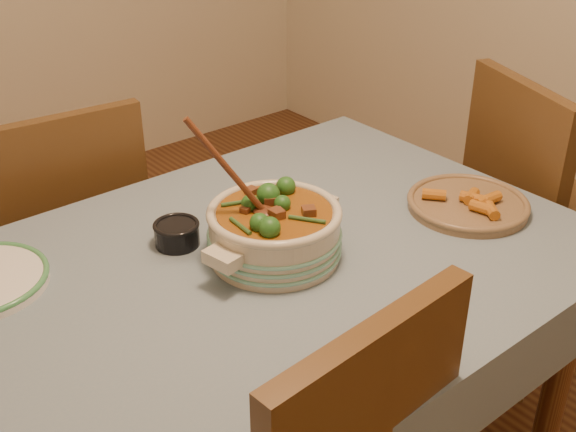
% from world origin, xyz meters
% --- Properties ---
extents(dining_table, '(1.68, 1.08, 0.76)m').
position_xyz_m(dining_table, '(0.00, 0.00, 0.66)').
color(dining_table, brown).
rests_on(dining_table, floor).
extents(stew_casserole, '(0.39, 0.34, 0.36)m').
position_xyz_m(stew_casserole, '(0.11, 0.00, 0.83)').
color(stew_casserole, beige).
rests_on(stew_casserole, dining_table).
extents(condiment_bowl, '(0.13, 0.13, 0.06)m').
position_xyz_m(condiment_bowl, '(-0.03, 0.19, 0.79)').
color(condiment_bowl, black).
rests_on(condiment_bowl, dining_table).
extents(fried_plate, '(0.37, 0.37, 0.05)m').
position_xyz_m(fried_plate, '(0.63, -0.14, 0.78)').
color(fried_plate, '#87674A').
rests_on(fried_plate, dining_table).
extents(chair_far, '(0.48, 0.48, 0.94)m').
position_xyz_m(chair_far, '(-0.06, 0.80, 0.53)').
color(chair_far, brown).
rests_on(chair_far, floor).
extents(chair_right, '(0.60, 0.60, 1.00)m').
position_xyz_m(chair_right, '(1.09, -0.08, 0.56)').
color(chair_right, brown).
rests_on(chair_right, floor).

